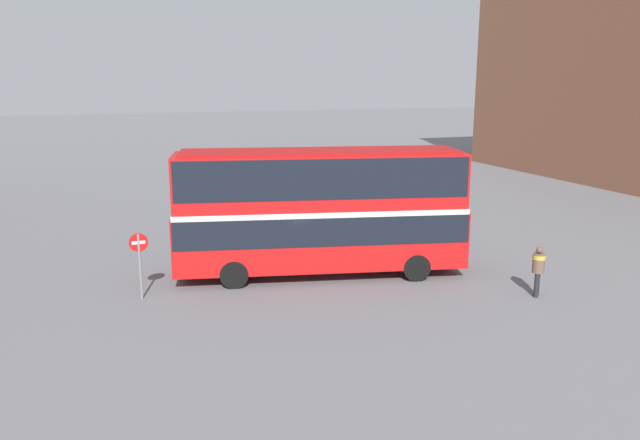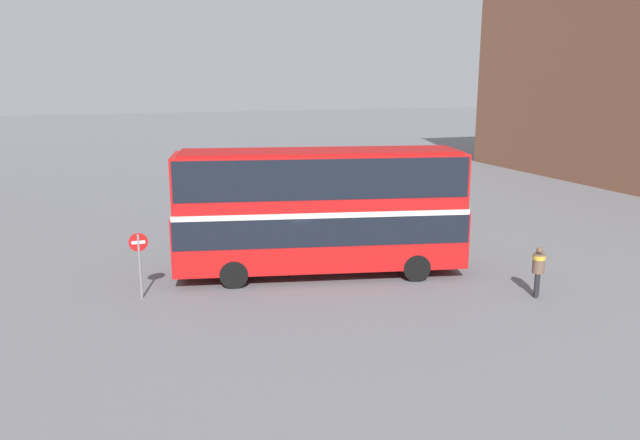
{
  "view_description": "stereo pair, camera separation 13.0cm",
  "coord_description": "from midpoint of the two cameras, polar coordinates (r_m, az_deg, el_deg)",
  "views": [
    {
      "loc": [
        -7.83,
        -21.78,
        7.48
      ],
      "look_at": [
        0.17,
        -0.05,
        2.19
      ],
      "focal_mm": 35.0,
      "sensor_mm": 36.0,
      "label": 1
    },
    {
      "loc": [
        -7.71,
        -21.83,
        7.48
      ],
      "look_at": [
        0.17,
        -0.05,
        2.19
      ],
      "focal_mm": 35.0,
      "sensor_mm": 36.0,
      "label": 2
    }
  ],
  "objects": [
    {
      "name": "double_decker_bus",
      "position": [
        23.63,
        -0.16,
        1.4
      ],
      "size": [
        11.27,
        5.02,
        4.86
      ],
      "rotation": [
        0.0,
        0.0,
        -0.23
      ],
      "color": "red",
      "rests_on": "ground_plane"
    },
    {
      "name": "parked_car_kerb_near",
      "position": [
        38.72,
        -2.41,
        2.91
      ],
      "size": [
        4.58,
        2.86,
        1.58
      ],
      "rotation": [
        0.0,
        0.0,
        3.39
      ],
      "color": "slate",
      "rests_on": "ground_plane"
    },
    {
      "name": "ground_plane",
      "position": [
        24.32,
        -0.57,
        -5.03
      ],
      "size": [
        240.0,
        240.0,
        0.0
      ],
      "primitive_type": "plane",
      "color": "slate"
    },
    {
      "name": "pedestrian_foreground",
      "position": [
        22.97,
        19.18,
        -4.01
      ],
      "size": [
        0.62,
        0.62,
        1.78
      ],
      "rotation": [
        0.0,
        0.0,
        2.36
      ],
      "color": "#232328",
      "rests_on": "ground_plane"
    },
    {
      "name": "parked_car_kerb_far",
      "position": [
        37.75,
        5.66,
        2.61
      ],
      "size": [
        4.1,
        2.32,
        1.58
      ],
      "rotation": [
        0.0,
        0.0,
        -0.12
      ],
      "color": "maroon",
      "rests_on": "ground_plane"
    },
    {
      "name": "no_entry_sign",
      "position": [
        22.18,
        -16.36,
        -3.08
      ],
      "size": [
        0.64,
        0.08,
        2.34
      ],
      "color": "gray",
      "rests_on": "ground_plane"
    }
  ]
}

